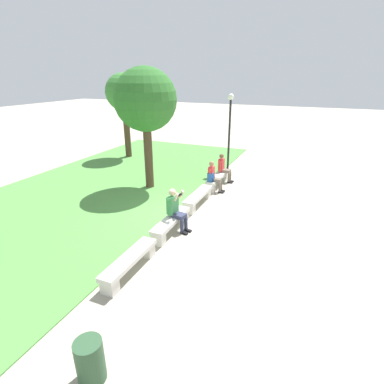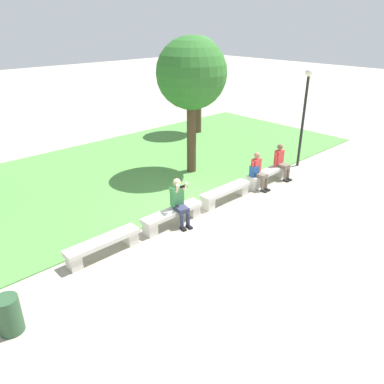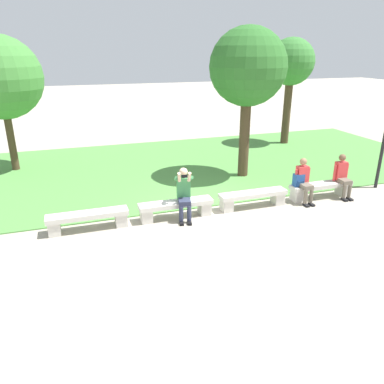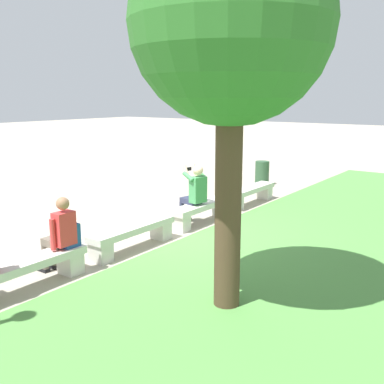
{
  "view_description": "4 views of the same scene",
  "coord_description": "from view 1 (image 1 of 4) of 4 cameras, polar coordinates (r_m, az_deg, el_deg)",
  "views": [
    {
      "loc": [
        -8.29,
        -3.75,
        4.49
      ],
      "look_at": [
        0.04,
        -0.21,
        0.92
      ],
      "focal_mm": 28.0,
      "sensor_mm": 36.0,
      "label": 1
    },
    {
      "loc": [
        -6.97,
        -7.09,
        5.27
      ],
      "look_at": [
        -0.81,
        -0.49,
        1.08
      ],
      "focal_mm": 35.0,
      "sensor_mm": 36.0,
      "label": 2
    },
    {
      "loc": [
        -3.5,
        -8.53,
        4.11
      ],
      "look_at": [
        -0.82,
        -0.46,
        0.85
      ],
      "focal_mm": 35.0,
      "sensor_mm": 36.0,
      "label": 3
    },
    {
      "loc": [
        6.78,
        5.49,
        2.73
      ],
      "look_at": [
        -0.75,
        -0.02,
        0.75
      ],
      "focal_mm": 42.0,
      "sensor_mm": 36.0,
      "label": 4
    }
  ],
  "objects": [
    {
      "name": "ground_plane",
      "position": [
        10.15,
        -1.18,
        -4.76
      ],
      "size": [
        80.0,
        80.0,
        0.0
      ],
      "primitive_type": "plane",
      "color": "#A89E8C"
    },
    {
      "name": "grass_strip",
      "position": [
        12.44,
        -19.92,
        -0.92
      ],
      "size": [
        20.54,
        8.0,
        0.03
      ],
      "primitive_type": "cube",
      "color": "#518E42",
      "rests_on": "ground"
    },
    {
      "name": "bench_main",
      "position": [
        7.52,
        -11.81,
        -12.91
      ],
      "size": [
        1.93,
        0.4,
        0.45
      ],
      "color": "beige",
      "rests_on": "ground"
    },
    {
      "name": "bench_near",
      "position": [
        9.13,
        -4.03,
        -5.88
      ],
      "size": [
        1.93,
        0.4,
        0.45
      ],
      "color": "beige",
      "rests_on": "ground"
    },
    {
      "name": "bench_mid",
      "position": [
        10.95,
        1.16,
        -1.0
      ],
      "size": [
        1.93,
        0.4,
        0.45
      ],
      "color": "beige",
      "rests_on": "ground"
    },
    {
      "name": "bench_far",
      "position": [
        12.89,
        4.83,
        2.46
      ],
      "size": [
        1.93,
        0.4,
        0.45
      ],
      "color": "beige",
      "rests_on": "ground"
    },
    {
      "name": "person_photographer",
      "position": [
        9.06,
        -3.12,
        -3.0
      ],
      "size": [
        0.52,
        0.77,
        1.32
      ],
      "color": "black",
      "rests_on": "ground"
    },
    {
      "name": "person_distant",
      "position": [
        12.15,
        4.17,
        3.13
      ],
      "size": [
        0.48,
        0.67,
        1.26
      ],
      "color": "black",
      "rests_on": "ground"
    },
    {
      "name": "person_companion",
      "position": [
        13.34,
        6.02,
        4.76
      ],
      "size": [
        0.48,
        0.68,
        1.26
      ],
      "color": "black",
      "rests_on": "ground"
    },
    {
      "name": "backpack",
      "position": [
        12.1,
        3.61,
        2.84
      ],
      "size": [
        0.28,
        0.24,
        0.43
      ],
      "color": "#234C8C",
      "rests_on": "bench_far"
    },
    {
      "name": "tree_left_background",
      "position": [
        17.43,
        -12.82,
        17.78
      ],
      "size": [
        2.0,
        2.0,
        4.59
      ],
      "color": "#4C3826",
      "rests_on": "ground"
    },
    {
      "name": "tree_right_background",
      "position": [
        12.15,
        -8.86,
        16.78
      ],
      "size": [
        2.44,
        2.44,
        4.81
      ],
      "color": "#4C3826",
      "rests_on": "ground"
    },
    {
      "name": "trash_bin",
      "position": [
        5.53,
        -18.84,
        -28.17
      ],
      "size": [
        0.44,
        0.44,
        0.75
      ],
      "primitive_type": "cylinder",
      "color": "#2D5133",
      "rests_on": "ground"
    },
    {
      "name": "lamp_post",
      "position": [
        14.52,
        7.21,
        13.16
      ],
      "size": [
        0.28,
        0.28,
        3.68
      ],
      "color": "black",
      "rests_on": "ground"
    }
  ]
}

